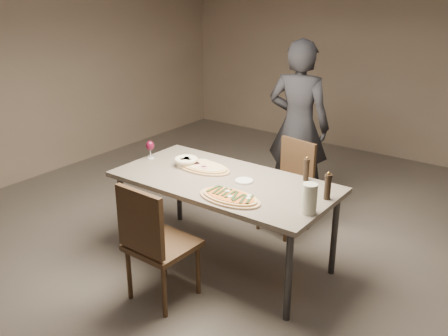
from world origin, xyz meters
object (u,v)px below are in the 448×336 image
Objects in this scene: chair_near at (153,239)px; pepper_mill_left at (306,169)px; zucchini_pizza at (230,197)px; bread_basket at (186,161)px; dining_table at (224,186)px; carafe at (310,199)px; chair_far at (290,181)px; ham_pizza at (203,167)px; diner at (298,126)px.

pepper_mill_left is at bearing 63.56° from chair_near.
zucchini_pizza is 2.50× the size of bread_basket.
dining_table is 0.67m from pepper_mill_left.
carafe reaches higher than chair_far.
pepper_mill_left reaches higher than chair_near.
carafe is 1.14m from chair_near.
zucchini_pizza is (0.26, -0.28, 0.07)m from dining_table.
bread_basket is 0.94× the size of carafe.
dining_table is at bearing 170.16° from carafe.
ham_pizza is 0.88m from pepper_mill_left.
chair_near reaches higher than ham_pizza.
bread_basket reaches higher than zucchini_pizza.
pepper_mill_left is 0.74m from chair_far.
dining_table is at bearing 86.19° from chair_near.
carafe is at bearing 134.32° from chair_far.
chair_near is at bearing -145.81° from carafe.
carafe reaches higher than dining_table.
zucchini_pizza is at bearing -47.22° from dining_table.
bread_basket is 0.22× the size of chair_near.
zucchini_pizza is at bearing 106.24° from chair_far.
bread_basket is at bearing 176.42° from zucchini_pizza.
carafe is (0.83, -0.14, 0.17)m from dining_table.
ham_pizza is at bearing -160.92° from pepper_mill_left.
diner is at bearing 91.46° from chair_near.
chair_far is at bearing 102.68° from diner.
diner is at bearing 120.87° from carafe.
chair_near is (-0.90, -0.61, -0.33)m from carafe.
chair_near is at bearing -65.19° from bread_basket.
diner is at bearing 92.81° from dining_table.
zucchini_pizza is 0.63m from chair_near.
chair_near is (-0.33, -0.48, -0.24)m from zucchini_pizza.
bread_basket reaches higher than ham_pizza.
chair_far is at bearing 84.65° from chair_near.
carafe is 0.25× the size of chair_far.
bread_basket is 0.12× the size of diner.
ham_pizza is at bearing 168.04° from carafe.
diner is (0.38, 1.29, 0.08)m from bread_basket.
dining_table is at bearing -5.77° from ham_pizza.
pepper_mill_left reaches higher than bread_basket.
ham_pizza is 0.62× the size of chair_far.
chair_far is 0.65m from diner.
chair_near is at bearing -102.53° from zucchini_pizza.
ham_pizza reaches higher than dining_table.
dining_table is at bearing 83.42° from diner.
carafe is 1.75m from diner.
ham_pizza is (-0.29, 0.09, 0.07)m from dining_table.
dining_table is 1.92× the size of chair_near.
pepper_mill_left is (0.98, 0.32, 0.05)m from bread_basket.
zucchini_pizza is at bearing -112.67° from pepper_mill_left.
pepper_mill_left is 0.23× the size of chair_far.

